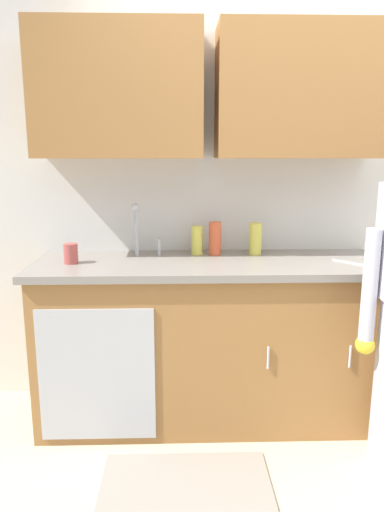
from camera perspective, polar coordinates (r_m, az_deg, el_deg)
ground_plane at (r=2.52m, az=17.15°, el=-25.66°), size 9.00×9.00×0.00m
kitchen_wall_with_uppers at (r=2.92m, az=10.10°, el=11.11°), size 4.80×0.44×2.70m
counter_cabinet at (r=2.79m, az=2.01°, el=-10.45°), size 1.90×0.62×0.90m
countertop at (r=2.64m, az=2.15°, el=-0.99°), size 1.96×0.66×0.04m
sink at (r=2.65m, az=-6.07°, el=-0.89°), size 0.50×0.36×0.35m
floor_mat at (r=2.45m, az=-0.75°, el=-26.15°), size 0.80×0.50×0.01m
bottle_soap at (r=2.78m, az=2.78°, el=2.13°), size 0.07×0.07×0.19m
bottle_water_short at (r=2.78m, az=0.61°, el=1.91°), size 0.07×0.07×0.17m
bottle_cleaner_spray at (r=2.80m, az=7.64°, el=2.07°), size 0.07×0.07×0.19m
cup_by_sink at (r=2.64m, az=-14.42°, el=0.29°), size 0.08×0.08×0.11m
knife_on_counter at (r=2.70m, az=18.86°, el=-0.84°), size 0.18×0.19×0.01m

